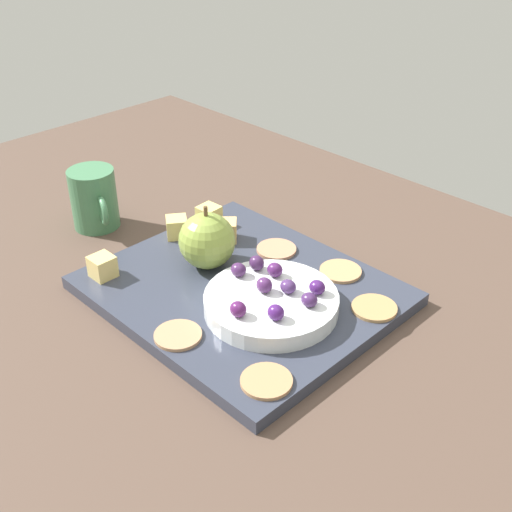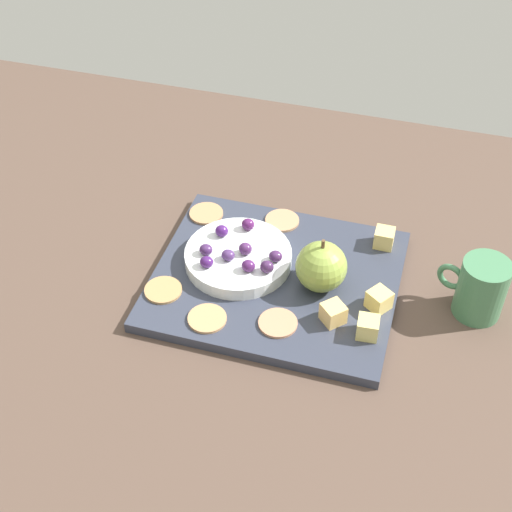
{
  "view_description": "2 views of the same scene",
  "coord_description": "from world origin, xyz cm",
  "views": [
    {
      "loc": [
        -41.3,
        41.08,
        49.43
      ],
      "look_at": [
        3.27,
        -3.37,
        10.34
      ],
      "focal_mm": 45.17,
      "sensor_mm": 36.0,
      "label": 1
    },
    {
      "loc": [
        22.49,
        -73.38,
        77.53
      ],
      "look_at": [
        1.97,
        -2.87,
        9.22
      ],
      "focal_mm": 51.34,
      "sensor_mm": 36.0,
      "label": 2
    }
  ],
  "objects": [
    {
      "name": "apple_whole",
      "position": [
        11.07,
        -2.65,
        9.44
      ],
      "size": [
        7.04,
        7.04,
        7.04
      ],
      "primitive_type": "sphere",
      "color": "#869E40",
      "rests_on": "platter"
    },
    {
      "name": "cracker_0",
      "position": [
        -1.76,
        -13.04,
        6.12
      ],
      "size": [
        5.16,
        5.16,
        0.4
      ],
      "primitive_type": "cylinder",
      "color": "tan",
      "rests_on": "platter"
    },
    {
      "name": "grape_4",
      "position": [
        0.39,
        -1.42,
        8.81
      ],
      "size": [
        1.89,
        1.7,
        1.79
      ],
      "primitive_type": "ellipsoid",
      "color": "#4A2457",
      "rests_on": "serving_dish"
    },
    {
      "name": "grape_8",
      "position": [
        4.43,
        -1.64,
        8.72
      ],
      "size": [
        1.89,
        1.7,
        1.62
      ],
      "primitive_type": "ellipsoid",
      "color": "#442351",
      "rests_on": "serving_dish"
    },
    {
      "name": "cracker_1",
      "position": [
        2.63,
        9.02,
        6.12
      ],
      "size": [
        5.16,
        5.16,
        0.4
      ],
      "primitive_type": "cylinder",
      "color": "tan",
      "rests_on": "platter"
    },
    {
      "name": "grape_3",
      "position": [
        -4.37,
        1.31,
        8.77
      ],
      "size": [
        1.89,
        1.7,
        1.71
      ],
      "primitive_type": "ellipsoid",
      "color": "#431B62",
      "rests_on": "serving_dish"
    },
    {
      "name": "grape_5",
      "position": [
        3.87,
        -4.09,
        8.81
      ],
      "size": [
        1.89,
        1.7,
        1.79
      ],
      "primitive_type": "ellipsoid",
      "color": "#3F214B",
      "rests_on": "serving_dish"
    },
    {
      "name": "cracker_3",
      "position": [
        7.37,
        -11.21,
        6.12
      ],
      "size": [
        5.16,
        5.16,
        0.4
      ],
      "primitive_type": "cylinder",
      "color": "tan",
      "rests_on": "platter"
    },
    {
      "name": "grape_0",
      "position": [
        1.38,
        -4.58,
        8.76
      ],
      "size": [
        1.89,
        1.7,
        1.7
      ],
      "primitive_type": "ellipsoid",
      "color": "#481D56",
      "rests_on": "serving_dish"
    },
    {
      "name": "grape_2",
      "position": [
        -5.28,
        -3.01,
        8.68
      ],
      "size": [
        1.89,
        1.7,
        1.54
      ],
      "primitive_type": "ellipsoid",
      "color": "#402253",
      "rests_on": "serving_dish"
    },
    {
      "name": "grape_6",
      "position": [
        -1.95,
        -3.23,
        8.69
      ],
      "size": [
        1.89,
        1.7,
        1.55
      ],
      "primitive_type": "ellipsoid",
      "color": "#482B61",
      "rests_on": "serving_dish"
    },
    {
      "name": "cheese_cube_3",
      "position": [
        18.85,
        -9.72,
        7.29
      ],
      "size": [
        2.92,
        2.92,
        2.73
      ],
      "primitive_type": "cube",
      "rotation": [
        0.0,
        0.0,
        0.07
      ],
      "color": "#E3CE71",
      "rests_on": "platter"
    },
    {
      "name": "platter",
      "position": [
        4.84,
        -2.52,
        5.12
      ],
      "size": [
        33.65,
        28.71,
        1.61
      ],
      "primitive_type": "cube",
      "color": "#323746",
      "rests_on": "table"
    },
    {
      "name": "cracker_4",
      "position": [
        -9.24,
        -9.78,
        6.12
      ],
      "size": [
        5.16,
        5.16,
        0.4
      ],
      "primitive_type": "cylinder",
      "color": "#AD8352",
      "rests_on": "platter"
    },
    {
      "name": "table",
      "position": [
        0.0,
        0.0,
        2.16
      ],
      "size": [
        143.43,
        89.41,
        4.31
      ],
      "primitive_type": "cube",
      "color": "#4D3B31",
      "rests_on": "ground"
    },
    {
      "name": "cheese_cube_1",
      "position": [
        18.17,
        8.05,
        7.29
      ],
      "size": [
        2.73,
        2.73,
        2.73
      ],
      "primitive_type": "cube",
      "rotation": [
        0.0,
        0.0,
        1.57
      ],
      "color": "#E9C973",
      "rests_on": "platter"
    },
    {
      "name": "cracker_2",
      "position": [
        -8.95,
        7.39,
        6.12
      ],
      "size": [
        5.16,
        5.16,
        0.4
      ],
      "primitive_type": "cylinder",
      "color": "tan",
      "rests_on": "platter"
    },
    {
      "name": "grape_7",
      "position": [
        -1.16,
        3.73,
        8.78
      ],
      "size": [
        1.89,
        1.7,
        1.73
      ],
      "primitive_type": "ellipsoid",
      "color": "#4E1A52",
      "rests_on": "serving_dish"
    },
    {
      "name": "cheese_cube_0",
      "position": [
        14.11,
        -8.58,
        7.29
      ],
      "size": [
        3.86,
        3.86,
        2.73
      ],
      "primitive_type": "cube",
      "rotation": [
        0.0,
        0.0,
        0.79
      ],
      "color": "#F2C471",
      "rests_on": "platter"
    },
    {
      "name": "serving_dish",
      "position": [
        -1.06,
        -1.44,
        6.92
      ],
      "size": [
        15.18,
        15.18,
        1.99
      ],
      "primitive_type": "cylinder",
      "color": "silver",
      "rests_on": "platter"
    },
    {
      "name": "apple_stem",
      "position": [
        11.07,
        -2.65,
        13.56
      ],
      "size": [
        0.5,
        0.5,
        1.2
      ],
      "primitive_type": "cylinder",
      "color": "brown",
      "rests_on": "apple_whole"
    },
    {
      "name": "grape_1",
      "position": [
        -4.36,
        -5.38,
        8.72
      ],
      "size": [
        1.89,
        1.7,
        1.61
      ],
      "primitive_type": "ellipsoid",
      "color": "#411A5E",
      "rests_on": "serving_dish"
    },
    {
      "name": "cheese_cube_2",
      "position": [
        19.45,
        -4.51,
        7.29
      ],
      "size": [
        3.81,
        3.81,
        2.73
      ],
      "primitive_type": "cube",
      "rotation": [
        0.0,
        0.0,
        0.96
      ],
      "color": "#F0D274",
      "rests_on": "platter"
    },
    {
      "name": "cup",
      "position": [
        32.06,
        -0.43,
        8.62
      ],
      "size": [
        9.35,
        6.47,
        8.61
      ],
      "color": "#427952",
      "rests_on": "table"
    }
  ]
}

